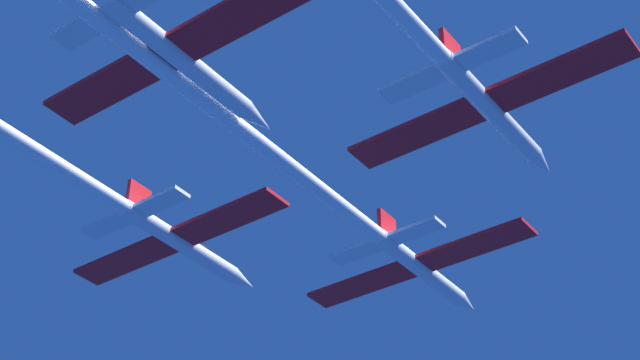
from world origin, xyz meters
name	(u,v)px	position (x,y,z in m)	size (l,w,h in m)	color
jet_lead	(327,196)	(-0.59, -11.31, -0.62)	(18.57, 48.08, 3.08)	white
jet_left_wing	(63,169)	(-12.56, -23.95, -0.62)	(18.57, 46.49, 3.08)	white
jet_right_wing	(395,8)	(12.43, -23.13, -0.13)	(18.57, 44.96, 3.08)	white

